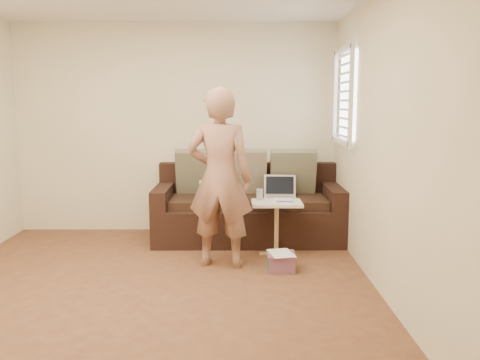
{
  "coord_description": "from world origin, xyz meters",
  "views": [
    {
      "loc": [
        0.77,
        -4.13,
        1.64
      ],
      "look_at": [
        0.8,
        1.4,
        0.78
      ],
      "focal_mm": 37.86,
      "sensor_mm": 36.0,
      "label": 1
    }
  ],
  "objects": [
    {
      "name": "scissors",
      "position": [
        1.27,
        1.11,
        0.59
      ],
      "size": [
        0.19,
        0.11,
        0.02
      ],
      "primitive_type": null,
      "rotation": [
        0.0,
        0.0,
        -0.06
      ],
      "color": "silver",
      "rests_on": "side_table"
    },
    {
      "name": "pillow_left",
      "position": [
        0.3,
        1.97,
        0.79
      ],
      "size": [
        0.55,
        0.29,
        0.57
      ],
      "primitive_type": null,
      "rotation": [
        0.28,
        0.0,
        0.0
      ],
      "color": "#575640",
      "rests_on": "sofa"
    },
    {
      "name": "laptop_white",
      "position": [
        0.52,
        1.63,
        0.52
      ],
      "size": [
        0.37,
        0.35,
        0.22
      ],
      "primitive_type": null,
      "rotation": [
        0.0,
        0.0,
        0.6
      ],
      "color": "white",
      "rests_on": "sofa"
    },
    {
      "name": "floor",
      "position": [
        0.0,
        0.0,
        0.0
      ],
      "size": [
        4.5,
        4.5,
        0.0
      ],
      "primitive_type": "plane",
      "color": "#593121",
      "rests_on": "ground"
    },
    {
      "name": "window_blinds",
      "position": [
        1.95,
        1.5,
        1.7
      ],
      "size": [
        0.12,
        0.88,
        1.08
      ],
      "primitive_type": null,
      "color": "white",
      "rests_on": "wall_right"
    },
    {
      "name": "striped_box",
      "position": [
        1.2,
        0.64,
        0.09
      ],
      "size": [
        0.28,
        0.28,
        0.17
      ],
      "primitive_type": null,
      "color": "#DC216F",
      "rests_on": "ground"
    },
    {
      "name": "wall_right",
      "position": [
        2.0,
        0.0,
        1.3
      ],
      "size": [
        0.0,
        4.5,
        4.5
      ],
      "primitive_type": "plane",
      "rotation": [
        1.57,
        0.0,
        -1.57
      ],
      "color": "beige",
      "rests_on": "ground"
    },
    {
      "name": "pillow_right",
      "position": [
        1.45,
        1.97,
        0.79
      ],
      "size": [
        0.55,
        0.28,
        0.57
      ],
      "primitive_type": null,
      "rotation": [
        0.26,
        0.0,
        0.0
      ],
      "color": "#575640",
      "rests_on": "sofa"
    },
    {
      "name": "wall_back",
      "position": [
        0.0,
        2.25,
        1.3
      ],
      "size": [
        4.0,
        0.0,
        4.0
      ],
      "primitive_type": "plane",
      "rotation": [
        1.57,
        0.0,
        0.0
      ],
      "color": "beige",
      "rests_on": "ground"
    },
    {
      "name": "person",
      "position": [
        0.6,
        0.8,
        0.89
      ],
      "size": [
        0.72,
        0.54,
        1.79
      ],
      "primitive_type": "imported",
      "rotation": [
        0.0,
        0.0,
        2.98
      ],
      "color": "#9B6354",
      "rests_on": "ground"
    },
    {
      "name": "wall_front",
      "position": [
        0.0,
        -2.25,
        1.3
      ],
      "size": [
        4.0,
        0.0,
        4.0
      ],
      "primitive_type": "plane",
      "rotation": [
        -1.57,
        0.0,
        0.0
      ],
      "color": "beige",
      "rests_on": "ground"
    },
    {
      "name": "drinking_glass",
      "position": [
        1.01,
        1.24,
        0.64
      ],
      "size": [
        0.07,
        0.07,
        0.12
      ],
      "primitive_type": null,
      "color": "silver",
      "rests_on": "side_table"
    },
    {
      "name": "pillow_mid",
      "position": [
        0.85,
        1.99,
        0.79
      ],
      "size": [
        0.55,
        0.27,
        0.57
      ],
      "primitive_type": null,
      "rotation": [
        0.24,
        0.0,
        0.0
      ],
      "color": "#6F694F",
      "rests_on": "sofa"
    },
    {
      "name": "side_table",
      "position": [
        1.19,
        1.15,
        0.29
      ],
      "size": [
        0.53,
        0.37,
        0.58
      ],
      "primitive_type": null,
      "color": "silver",
      "rests_on": "ground"
    },
    {
      "name": "paper_on_table",
      "position": [
        1.25,
        1.2,
        0.59
      ],
      "size": [
        0.25,
        0.33,
        0.0
      ],
      "primitive_type": null,
      "rotation": [
        0.0,
        0.0,
        -0.14
      ],
      "color": "white",
      "rests_on": "side_table"
    },
    {
      "name": "laptop_silver",
      "position": [
        1.27,
        1.64,
        0.52
      ],
      "size": [
        0.39,
        0.29,
        0.25
      ],
      "primitive_type": null,
      "rotation": [
        0.0,
        0.0,
        -0.06
      ],
      "color": "#B7BABC",
      "rests_on": "sofa"
    },
    {
      "name": "sofa",
      "position": [
        0.9,
        1.77,
        0.42
      ],
      "size": [
        2.2,
        0.95,
        0.85
      ],
      "primitive_type": null,
      "color": "black",
      "rests_on": "ground"
    }
  ]
}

